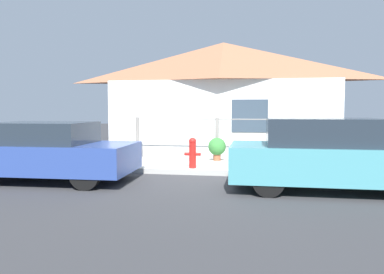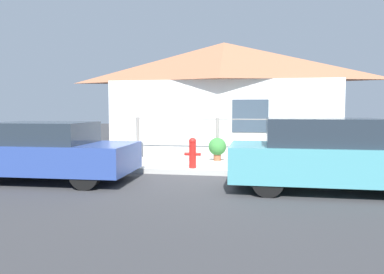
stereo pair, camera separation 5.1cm
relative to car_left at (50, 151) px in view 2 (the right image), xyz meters
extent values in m
plane|color=#38383A|center=(3.36, 1.25, -0.66)|extent=(60.00, 60.00, 0.00)
cube|color=#B2AFA8|center=(3.36, 2.32, -0.59)|extent=(24.00, 2.14, 0.13)
cube|color=white|center=(3.36, 4.15, 0.60)|extent=(7.33, 0.12, 2.51)
cube|color=#384756|center=(4.28, 4.08, 0.72)|extent=(1.10, 0.04, 1.00)
pyramid|color=#A36647|center=(3.36, 5.19, 2.51)|extent=(7.73, 2.20, 1.30)
cylinder|color=gray|center=(0.96, 3.24, 0.08)|extent=(0.10, 0.10, 1.22)
cylinder|color=gray|center=(3.36, 3.24, 0.08)|extent=(0.10, 0.10, 1.22)
cylinder|color=gray|center=(5.76, 3.24, 0.08)|extent=(0.10, 0.10, 1.22)
cylinder|color=gray|center=(3.36, 3.24, 0.64)|extent=(4.80, 0.03, 0.03)
cube|color=#2D4793|center=(0.04, 0.00, -0.12)|extent=(3.66, 1.84, 0.61)
cube|color=#232D38|center=(-0.11, 0.00, 0.41)|extent=(2.03, 1.59, 0.46)
cylinder|color=black|center=(1.13, 0.78, -0.35)|extent=(0.61, 0.22, 0.60)
cylinder|color=black|center=(1.18, -0.72, -0.35)|extent=(0.61, 0.22, 0.60)
cylinder|color=black|center=(-1.10, 0.72, -0.35)|extent=(0.61, 0.22, 0.60)
cube|color=teal|center=(5.88, 0.00, -0.10)|extent=(3.78, 1.65, 0.67)
cube|color=#232D38|center=(5.72, 0.00, 0.49)|extent=(2.08, 1.45, 0.52)
cylinder|color=black|center=(7.05, 0.70, -0.37)|extent=(0.58, 0.20, 0.58)
cylinder|color=black|center=(4.70, 0.70, -0.37)|extent=(0.58, 0.20, 0.58)
cylinder|color=black|center=(4.70, -0.70, -0.37)|extent=(0.58, 0.20, 0.58)
cylinder|color=red|center=(2.93, 1.57, -0.22)|extent=(0.17, 0.17, 0.63)
sphere|color=red|center=(2.93, 1.57, 0.14)|extent=(0.18, 0.18, 0.18)
cylinder|color=red|center=(2.80, 1.57, -0.18)|extent=(0.16, 0.08, 0.08)
cylinder|color=red|center=(3.05, 1.57, -0.18)|extent=(0.16, 0.08, 0.08)
cylinder|color=#9E5638|center=(3.39, 3.03, -0.43)|extent=(0.21, 0.21, 0.21)
sphere|color=#387F38|center=(3.39, 3.03, -0.13)|extent=(0.50, 0.50, 0.50)
cylinder|color=brown|center=(-0.23, 2.72, -0.42)|extent=(0.27, 0.27, 0.21)
sphere|color=#4C8E3D|center=(-0.23, 2.72, -0.20)|extent=(0.32, 0.32, 0.32)
cylinder|color=slate|center=(5.60, 3.01, -0.46)|extent=(0.23, 0.23, 0.15)
sphere|color=#235B28|center=(5.60, 3.01, -0.18)|extent=(0.54, 0.54, 0.54)
camera|label=1|loc=(4.46, -7.53, 0.93)|focal=35.00mm
camera|label=2|loc=(4.51, -7.52, 0.93)|focal=35.00mm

